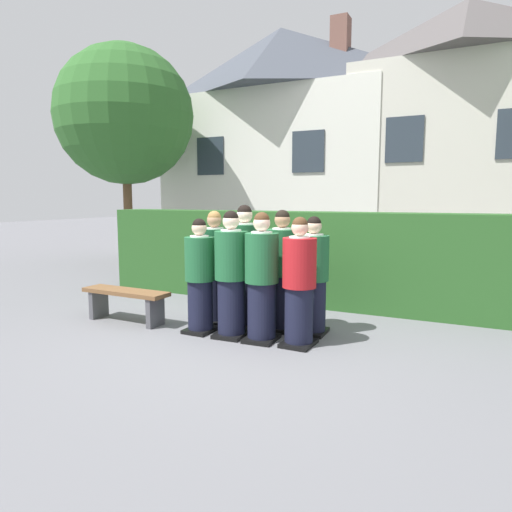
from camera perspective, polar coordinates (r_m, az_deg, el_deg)
name	(u,v)px	position (r m, az deg, el deg)	size (l,w,h in m)	color
ground_plane	(246,338)	(6.07, -1.24, -10.19)	(60.00, 60.00, 0.00)	slate
student_front_row_0	(200,279)	(6.24, -6.99, -2.82)	(0.40, 0.45, 1.55)	black
student_front_row_1	(231,277)	(6.00, -3.08, -2.65)	(0.43, 0.53, 1.66)	black
student_front_row_2	(262,280)	(5.80, 0.71, -3.04)	(0.43, 0.49, 1.64)	black
student_in_red_blazer	(299,285)	(5.64, 5.39, -3.63)	(0.41, 0.51, 1.59)	black
student_rear_row_0	(215,270)	(6.72, -5.13, -1.71)	(0.43, 0.52, 1.63)	black
student_rear_row_1	(245,269)	(6.50, -1.42, -1.59)	(0.45, 0.50, 1.72)	black
student_rear_row_2	(282,273)	(6.30, 3.25, -2.16)	(0.43, 0.51, 1.66)	black
student_rear_row_3	(313,279)	(6.16, 7.11, -2.79)	(0.41, 0.51, 1.58)	black
hedge	(307,258)	(7.95, 6.29, -0.24)	(7.82, 0.70, 1.59)	#285623
school_building_main	(462,133)	(13.58, 24.24, 13.75)	(5.76, 3.26, 6.86)	beige
school_building_annex	(280,142)	(14.84, 3.02, 14.01)	(7.23, 3.50, 6.97)	silver
oak_tree_left	(125,116)	(13.38, -15.97, 16.39)	(3.68, 3.68, 5.87)	brown
wooden_bench	(126,298)	(7.04, -15.88, -5.10)	(1.41, 0.39, 0.48)	brown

